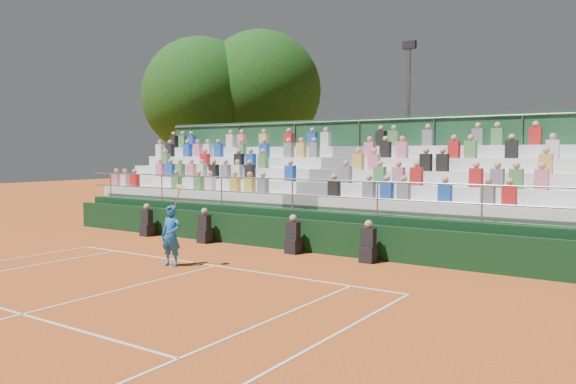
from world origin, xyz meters
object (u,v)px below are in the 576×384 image
Objects in this scene: tree_west at (201,96)px; tree_east at (261,91)px; tennis_player at (171,236)px; floodlight_mast at (408,116)px.

tree_east is (2.55, 2.28, 0.33)m from tree_west.
tree_west is (-11.14, 13.26, 5.43)m from tennis_player.
tree_west is at bearing -177.09° from floodlight_mast.
tennis_player is 14.46m from floodlight_mast.
tree_west is 12.33m from floodlight_mast.
tree_east is 1.24× the size of floodlight_mast.
tennis_player is 0.23× the size of tree_west.
floodlight_mast is at bearing 85.56° from tennis_player.
tennis_player is 0.27× the size of floodlight_mast.
floodlight_mast is (9.67, -1.66, -1.87)m from tree_east.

